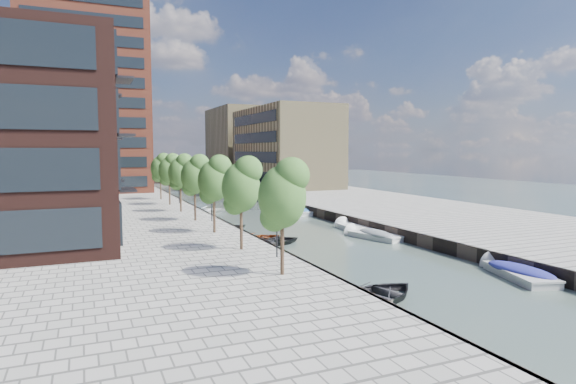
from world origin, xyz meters
TOP-DOWN VIEW (x-y plane):
  - water at (0.00, 40.00)m, footprint 300.00×300.00m
  - quay_right at (16.00, 40.00)m, footprint 20.00×140.00m
  - quay_wall_left at (-6.10, 40.00)m, footprint 0.25×140.00m
  - quay_wall_right at (6.10, 40.00)m, footprint 0.25×140.00m
  - far_closure at (0.00, 100.00)m, footprint 80.00×40.00m
  - apartment_block at (-20.00, 30.00)m, footprint 8.00×38.00m
  - tower at (-17.00, 65.00)m, footprint 18.00×18.00m
  - tan_block_near at (16.00, 62.00)m, footprint 12.00×25.00m
  - tan_block_far at (16.00, 88.00)m, footprint 12.00×20.00m
  - bridge at (0.00, 72.00)m, footprint 13.00×6.00m
  - tree_0 at (-8.50, 4.00)m, footprint 2.50×2.50m
  - tree_1 at (-8.50, 11.00)m, footprint 2.50×2.50m
  - tree_2 at (-8.50, 18.00)m, footprint 2.50×2.50m
  - tree_3 at (-8.50, 25.00)m, footprint 2.50×2.50m
  - tree_4 at (-8.50, 32.00)m, footprint 2.50×2.50m
  - tree_5 at (-8.50, 39.00)m, footprint 2.50×2.50m
  - tree_6 at (-8.50, 46.00)m, footprint 2.50×2.50m
  - lamp_0 at (-7.20, 8.00)m, footprint 0.24×0.24m
  - lamp_1 at (-7.20, 24.00)m, footprint 0.24×0.24m
  - lamp_2 at (-7.20, 40.00)m, footprint 0.24×0.24m
  - sloop_0 at (-4.15, 16.39)m, footprint 5.07×3.89m
  - sloop_1 at (-4.52, 1.00)m, footprint 6.05×5.11m
  - sloop_2 at (-4.82, 18.23)m, footprint 4.73×3.68m
  - sloop_3 at (-4.20, 37.21)m, footprint 5.73×4.76m
  - sloop_4 at (-5.37, 24.46)m, footprint 4.89×4.30m
  - motorboat_0 at (5.56, 1.70)m, footprint 3.45×5.89m
  - motorboat_1 at (4.56, 15.68)m, footprint 3.28×5.63m
  - motorboat_2 at (5.29, 20.07)m, footprint 2.07×5.29m
  - motorboat_3 at (5.42, 32.93)m, footprint 2.43×5.69m
  - motorboat_4 at (5.07, 35.62)m, footprint 2.52×5.35m
  - car at (9.32, 56.81)m, footprint 2.07×3.96m

SIDE VIEW (x-z plane):
  - water at x=0.00m, z-range 0.00..0.00m
  - sloop_0 at x=-4.15m, z-range -0.49..0.49m
  - sloop_1 at x=-4.52m, z-range -0.53..0.53m
  - sloop_2 at x=-4.82m, z-range -0.45..0.45m
  - sloop_3 at x=-4.20m, z-range -0.51..0.51m
  - sloop_4 at x=-5.37m, z-range -0.42..0.42m
  - motorboat_2 at x=5.29m, z-range -0.77..0.97m
  - motorboat_4 at x=5.07m, z-range -0.65..1.07m
  - motorboat_1 at x=4.56m, z-range -0.67..1.11m
  - motorboat_3 at x=5.42m, z-range -0.70..1.15m
  - motorboat_0 at x=5.56m, z-range -0.70..1.16m
  - quay_right at x=16.00m, z-range 0.00..1.00m
  - quay_wall_left at x=-6.10m, z-range 0.00..1.00m
  - quay_wall_right at x=6.10m, z-range 0.00..1.00m
  - far_closure at x=0.00m, z-range 0.00..1.00m
  - bridge at x=0.00m, z-range 0.74..2.04m
  - car at x=9.32m, z-range 1.00..2.29m
  - lamp_0 at x=-7.20m, z-range 1.45..5.57m
  - lamp_1 at x=-7.20m, z-range 1.45..5.57m
  - lamp_2 at x=-7.20m, z-range 1.45..5.57m
  - tree_0 at x=-8.50m, z-range 2.33..8.28m
  - tree_1 at x=-8.50m, z-range 2.33..8.28m
  - tree_2 at x=-8.50m, z-range 2.33..8.28m
  - tree_3 at x=-8.50m, z-range 2.33..8.28m
  - tree_4 at x=-8.50m, z-range 2.33..8.28m
  - tree_5 at x=-8.50m, z-range 2.33..8.28m
  - tree_6 at x=-8.50m, z-range 2.33..8.28m
  - apartment_block at x=-20.00m, z-range 1.00..15.00m
  - tan_block_near at x=16.00m, z-range 1.00..15.00m
  - tan_block_far at x=16.00m, z-range 1.00..17.00m
  - tower at x=-17.00m, z-range 1.00..31.00m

